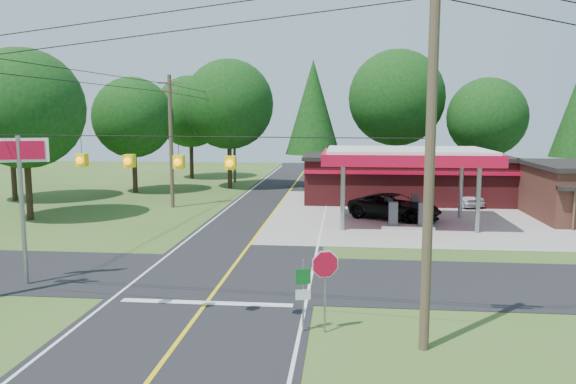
# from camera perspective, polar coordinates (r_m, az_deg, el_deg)

# --- Properties ---
(ground) EXTENTS (120.00, 120.00, 0.00)m
(ground) POSITION_cam_1_polar(r_m,az_deg,el_deg) (24.89, -6.28, -8.51)
(ground) COLOR #2E511C
(ground) RESTS_ON ground
(main_highway) EXTENTS (8.00, 120.00, 0.02)m
(main_highway) POSITION_cam_1_polar(r_m,az_deg,el_deg) (24.89, -6.28, -8.48)
(main_highway) COLOR black
(main_highway) RESTS_ON ground
(cross_road) EXTENTS (70.00, 7.00, 0.02)m
(cross_road) POSITION_cam_1_polar(r_m,az_deg,el_deg) (24.89, -6.28, -8.47)
(cross_road) COLOR black
(cross_road) RESTS_ON ground
(lane_center_yellow) EXTENTS (0.15, 110.00, 0.00)m
(lane_center_yellow) POSITION_cam_1_polar(r_m,az_deg,el_deg) (24.89, -6.28, -8.45)
(lane_center_yellow) COLOR yellow
(lane_center_yellow) RESTS_ON main_highway
(gas_canopy) EXTENTS (10.60, 7.40, 4.88)m
(gas_canopy) POSITION_cam_1_polar(r_m,az_deg,el_deg) (36.68, 11.93, 3.38)
(gas_canopy) COLOR gray
(gas_canopy) RESTS_ON ground
(convenience_store) EXTENTS (16.40, 7.55, 3.80)m
(convenience_store) POSITION_cam_1_polar(r_m,az_deg,el_deg) (46.88, 11.77, 1.40)
(convenience_store) COLOR maroon
(convenience_store) RESTS_ON ground
(utility_pole_near_right) EXTENTS (1.80, 0.30, 11.50)m
(utility_pole_near_right) POSITION_cam_1_polar(r_m,az_deg,el_deg) (16.58, 14.25, 4.11)
(utility_pole_near_right) COLOR #473828
(utility_pole_near_right) RESTS_ON ground
(utility_pole_far_left) EXTENTS (1.80, 0.30, 10.00)m
(utility_pole_far_left) POSITION_cam_1_polar(r_m,az_deg,el_deg) (43.41, -11.81, 5.26)
(utility_pole_far_left) COLOR #473828
(utility_pole_far_left) RESTS_ON ground
(utility_pole_north) EXTENTS (0.30, 0.30, 9.50)m
(utility_pole_north) POSITION_cam_1_polar(r_m,az_deg,el_deg) (59.54, -5.47, 5.57)
(utility_pole_north) COLOR #473828
(utility_pole_north) RESTS_ON ground
(overhead_beacons) EXTENTS (17.04, 2.04, 1.03)m
(overhead_beacons) POSITION_cam_1_polar(r_m,az_deg,el_deg) (18.41, -13.53, 5.26)
(overhead_beacons) COLOR black
(overhead_beacons) RESTS_ON ground
(treeline_backdrop) EXTENTS (70.27, 51.59, 13.30)m
(treeline_backdrop) POSITION_cam_1_polar(r_m,az_deg,el_deg) (47.57, 0.65, 8.38)
(treeline_backdrop) COLOR #332316
(treeline_backdrop) RESTS_ON ground
(suv_car) EXTENTS (8.41, 8.41, 1.71)m
(suv_car) POSITION_cam_1_polar(r_m,az_deg,el_deg) (38.51, 10.81, -1.51)
(suv_car) COLOR black
(suv_car) RESTS_ON ground
(sedan_car) EXTENTS (6.02, 6.02, 1.55)m
(sedan_car) POSITION_cam_1_polar(r_m,az_deg,el_deg) (45.68, 17.01, -0.37)
(sedan_car) COLOR silver
(sedan_car) RESTS_ON ground
(big_stop_sign) EXTENTS (2.18, 0.85, 6.16)m
(big_stop_sign) POSITION_cam_1_polar(r_m,az_deg,el_deg) (25.15, -25.57, 1.43)
(big_stop_sign) COLOR gray
(big_stop_sign) RESTS_ON ground
(octagonal_stop_sign) EXTENTS (0.89, 0.38, 2.74)m
(octagonal_stop_sign) POSITION_cam_1_polar(r_m,az_deg,el_deg) (18.03, 3.80, -7.97)
(octagonal_stop_sign) COLOR gray
(octagonal_stop_sign) RESTS_ON ground
(route_sign_post) EXTENTS (0.48, 0.16, 2.41)m
(route_sign_post) POSITION_cam_1_polar(r_m,az_deg,el_deg) (18.24, 1.55, -9.81)
(route_sign_post) COLOR gray
(route_sign_post) RESTS_ON ground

